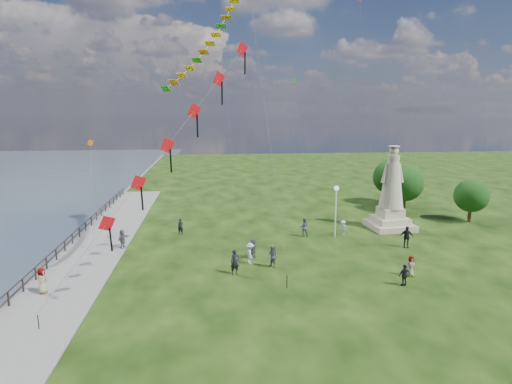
{
  "coord_description": "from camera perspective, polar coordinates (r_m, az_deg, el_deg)",
  "views": [
    {
      "loc": [
        -4.29,
        -22.9,
        11.47
      ],
      "look_at": [
        -1.0,
        8.0,
        5.5
      ],
      "focal_mm": 30.0,
      "sensor_mm": 36.0,
      "label": 1
    }
  ],
  "objects": [
    {
      "name": "person_3",
      "position": [
        30.39,
        19.19,
        -10.43
      ],
      "size": [
        0.95,
        0.64,
        1.49
      ],
      "primitive_type": "imported",
      "rotation": [
        0.0,
        0.0,
        3.38
      ],
      "color": "black",
      "rests_on": "ground"
    },
    {
      "name": "tree_row",
      "position": [
        52.23,
        20.17,
        1.09
      ],
      "size": [
        8.58,
        13.09,
        5.41
      ],
      "color": "#382314",
      "rests_on": "ground"
    },
    {
      "name": "person_2",
      "position": [
        32.61,
        -0.77,
        -8.19
      ],
      "size": [
        0.64,
        1.1,
        1.63
      ],
      "primitive_type": "imported",
      "rotation": [
        0.0,
        0.0,
        1.67
      ],
      "color": "silver",
      "rests_on": "ground"
    },
    {
      "name": "person_7",
      "position": [
        39.69,
        6.42,
        -4.66
      ],
      "size": [
        0.94,
        0.68,
        1.76
      ],
      "primitive_type": "imported",
      "rotation": [
        0.0,
        0.0,
        2.95
      ],
      "color": "#595960",
      "rests_on": "ground"
    },
    {
      "name": "person_0",
      "position": [
        30.62,
        -2.83,
        -9.31
      ],
      "size": [
        0.76,
        0.61,
        1.82
      ],
      "primitive_type": "imported",
      "rotation": [
        0.0,
        0.0,
        0.3
      ],
      "color": "black",
      "rests_on": "ground"
    },
    {
      "name": "lamppost",
      "position": [
        38.99,
        10.62,
        -1.13
      ],
      "size": [
        0.45,
        0.45,
        4.83
      ],
      "color": "silver",
      "rests_on": "ground"
    },
    {
      "name": "person_11",
      "position": [
        33.72,
        -0.39,
        -7.52
      ],
      "size": [
        1.36,
        1.65,
        1.65
      ],
      "primitive_type": "imported",
      "rotation": [
        0.0,
        0.0,
        4.17
      ],
      "color": "#595960",
      "rests_on": "ground"
    },
    {
      "name": "person_8",
      "position": [
        40.52,
        11.5,
        -4.72
      ],
      "size": [
        1.04,
        0.95,
        1.45
      ],
      "primitive_type": "imported",
      "rotation": [
        0.0,
        0.0,
        -0.65
      ],
      "color": "silver",
      "rests_on": "ground"
    },
    {
      "name": "person_1",
      "position": [
        31.87,
        2.24,
        -8.63
      ],
      "size": [
        0.92,
        0.93,
        1.67
      ],
      "primitive_type": "imported",
      "rotation": [
        0.0,
        0.0,
        -0.81
      ],
      "color": "#595960",
      "rests_on": "ground"
    },
    {
      "name": "person_4",
      "position": [
        32.16,
        19.93,
        -9.29
      ],
      "size": [
        0.77,
        0.52,
        1.49
      ],
      "primitive_type": "imported",
      "rotation": [
        0.0,
        0.0,
        0.1
      ],
      "color": "#595960",
      "rests_on": "ground"
    },
    {
      "name": "statue",
      "position": [
        43.64,
        17.58,
        -0.74
      ],
      "size": [
        4.26,
        4.26,
        8.12
      ],
      "rotation": [
        0.0,
        0.0,
        0.07
      ],
      "color": "tan",
      "rests_on": "ground"
    },
    {
      "name": "waterfront",
      "position": [
        35.63,
        -23.9,
        -8.98
      ],
      "size": [
        200.0,
        200.0,
        1.51
      ],
      "color": "#2D3B44",
      "rests_on": "ground"
    },
    {
      "name": "person_10",
      "position": [
        30.57,
        -26.63,
        -10.68
      ],
      "size": [
        0.62,
        0.88,
        1.68
      ],
      "primitive_type": "imported",
      "rotation": [
        0.0,
        0.0,
        1.42
      ],
      "color": "#595960",
      "rests_on": "ground"
    },
    {
      "name": "person_5",
      "position": [
        37.66,
        -17.35,
        -6.1
      ],
      "size": [
        1.19,
        1.61,
        1.6
      ],
      "primitive_type": "imported",
      "rotation": [
        0.0,
        0.0,
        1.14
      ],
      "color": "#595960",
      "rests_on": "ground"
    },
    {
      "name": "small_kites",
      "position": [
        48.34,
        4.3,
        16.86
      ],
      "size": [
        33.45,
        16.24,
        32.17
      ],
      "color": "red",
      "rests_on": "ground"
    },
    {
      "name": "person_9",
      "position": [
        38.44,
        19.42,
        -5.66
      ],
      "size": [
        1.22,
        0.87,
        1.87
      ],
      "primitive_type": "imported",
      "rotation": [
        0.0,
        0.0,
        -0.31
      ],
      "color": "black",
      "rests_on": "ground"
    },
    {
      "name": "person_6",
      "position": [
        40.69,
        -10.03,
        -4.55
      ],
      "size": [
        0.62,
        0.47,
        1.53
      ],
      "primitive_type": "imported",
      "rotation": [
        0.0,
        0.0,
        -0.21
      ],
      "color": "black",
      "rests_on": "ground"
    },
    {
      "name": "red_kite_train",
      "position": [
        27.62,
        -10.27,
        7.64
      ],
      "size": [
        12.0,
        9.35,
        16.13
      ],
      "color": "black",
      "rests_on": "ground"
    }
  ]
}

